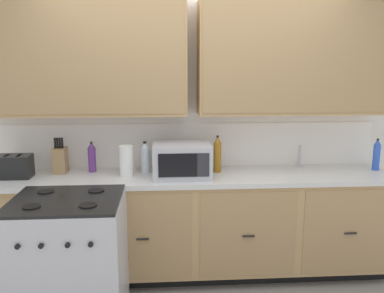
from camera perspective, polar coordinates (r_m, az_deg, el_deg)
The scene contains 13 objects.
ground_plane at distance 3.54m, azimuth 0.53°, elevation -19.88°, with size 8.50×8.50×0.00m, color gray.
wall_unit at distance 3.53m, azimuth 0.00°, elevation 8.80°, with size 4.60×0.40×2.58m.
counter_run at distance 3.60m, azimuth 0.22°, elevation -10.91°, with size 3.43×0.64×0.93m.
stove_range at distance 3.10m, azimuth -16.90°, elevation -15.36°, with size 0.76×0.68×0.95m.
microwave at distance 3.36m, azimuth -1.45°, elevation -1.93°, with size 0.48×0.37×0.28m.
toaster at distance 3.65m, azimuth -23.88°, elevation -2.60°, with size 0.28×0.18×0.19m.
knife_block at distance 3.66m, azimuth -18.17°, elevation -1.80°, with size 0.11×0.14×0.31m.
sink_faucet at distance 3.83m, azimuth 14.95°, elevation -1.31°, with size 0.02×0.02×0.20m, color #B2B5BA.
paper_towel_roll at distance 3.42m, azimuth -9.28°, elevation -2.02°, with size 0.12×0.12×0.26m, color white.
bottle_violet at distance 3.63m, azimuth -13.97°, elevation -1.47°, with size 0.07×0.07×0.27m.
bottle_amber at distance 3.51m, azimuth 3.61°, elevation -1.10°, with size 0.07×0.07×0.32m.
bottle_blue at distance 3.93m, azimuth 24.64°, elevation -1.06°, with size 0.06×0.06×0.28m.
bottle_clear at distance 3.52m, azimuth -6.64°, elevation -1.53°, with size 0.08×0.08×0.27m.
Camera 1 is at (-0.24, -3.03, 1.83)m, focal length 37.72 mm.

